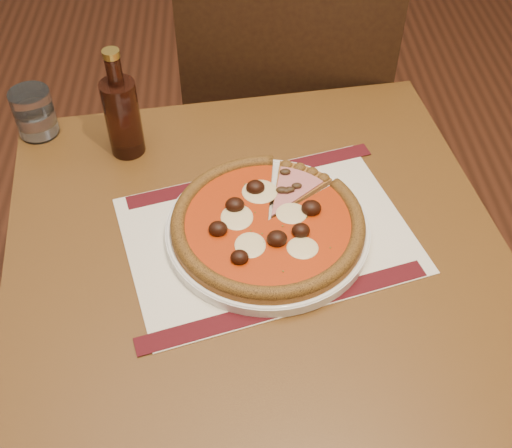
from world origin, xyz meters
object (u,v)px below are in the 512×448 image
(bottle, at_px, (122,114))
(plate, at_px, (268,231))
(chair_far, at_px, (284,118))
(pizza, at_px, (268,222))
(water_glass, at_px, (34,113))
(table, at_px, (257,284))

(bottle, bearing_deg, plate, -42.90)
(chair_far, bearing_deg, plate, 87.23)
(plate, xyz_separation_m, pizza, (-0.00, -0.00, 0.02))
(water_glass, bearing_deg, bottle, -19.35)
(table, relative_size, pizza, 2.85)
(table, distance_m, pizza, 0.14)
(plate, relative_size, water_glass, 3.61)
(table, height_order, chair_far, chair_far)
(water_glass, distance_m, bottle, 0.19)
(table, xyz_separation_m, bottle, (-0.23, 0.25, 0.18))
(table, height_order, bottle, bottle)
(plate, height_order, pizza, pizza)
(table, xyz_separation_m, plate, (0.02, 0.02, 0.11))
(chair_far, height_order, pizza, chair_far)
(chair_far, xyz_separation_m, plate, (-0.08, -0.57, 0.21))
(water_glass, bearing_deg, chair_far, 29.57)
(chair_far, height_order, water_glass, chair_far)
(table, distance_m, water_glass, 0.53)
(pizza, xyz_separation_m, water_glass, (-0.42, 0.29, 0.02))
(table, bearing_deg, pizza, 49.09)
(chair_far, distance_m, bottle, 0.55)
(table, height_order, water_glass, water_glass)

